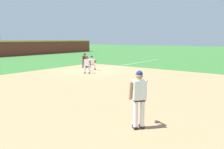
{
  "coord_description": "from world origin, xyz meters",
  "views": [
    {
      "loc": [
        -14.43,
        -13.03,
        2.79
      ],
      "look_at": [
        -6.07,
        -6.89,
        1.12
      ],
      "focal_mm": 35.0,
      "sensor_mm": 36.0,
      "label": 1
    }
  ],
  "objects_px": {
    "first_base_bag": "(90,70)",
    "umpire": "(85,60)",
    "first_baseman": "(92,62)",
    "baserunner": "(87,64)",
    "baseball": "(97,77)",
    "pitcher": "(139,96)"
  },
  "relations": [
    {
      "from": "pitcher",
      "to": "baserunner",
      "type": "distance_m",
      "value": 11.71
    },
    {
      "from": "first_base_bag",
      "to": "baserunner",
      "type": "bearing_deg",
      "value": -148.09
    },
    {
      "from": "pitcher",
      "to": "first_baseman",
      "type": "distance_m",
      "value": 13.56
    },
    {
      "from": "baserunner",
      "to": "baseball",
      "type": "bearing_deg",
      "value": -117.21
    },
    {
      "from": "umpire",
      "to": "first_baseman",
      "type": "bearing_deg",
      "value": -115.16
    },
    {
      "from": "pitcher",
      "to": "umpire",
      "type": "distance_m",
      "value": 15.29
    },
    {
      "from": "baseball",
      "to": "baserunner",
      "type": "distance_m",
      "value": 2.32
    },
    {
      "from": "baseball",
      "to": "first_baseman",
      "type": "xyz_separation_m",
      "value": [
        2.72,
        2.91,
        0.69
      ]
    },
    {
      "from": "first_base_bag",
      "to": "umpire",
      "type": "bearing_deg",
      "value": 55.4
    },
    {
      "from": "first_base_bag",
      "to": "umpire",
      "type": "xyz_separation_m",
      "value": [
        1.26,
        1.83,
        0.75
      ]
    },
    {
      "from": "first_base_bag",
      "to": "pitcher",
      "type": "xyz_separation_m",
      "value": [
        -8.63,
        -9.82,
        1.01
      ]
    },
    {
      "from": "pitcher",
      "to": "first_baseman",
      "type": "height_order",
      "value": "pitcher"
    },
    {
      "from": "first_base_bag",
      "to": "baserunner",
      "type": "height_order",
      "value": "baserunner"
    },
    {
      "from": "baserunner",
      "to": "pitcher",
      "type": "bearing_deg",
      "value": -129.28
    },
    {
      "from": "first_baseman",
      "to": "baserunner",
      "type": "relative_size",
      "value": 0.92
    },
    {
      "from": "baserunner",
      "to": "umpire",
      "type": "height_order",
      "value": "same"
    },
    {
      "from": "first_base_bag",
      "to": "first_baseman",
      "type": "distance_m",
      "value": 0.87
    },
    {
      "from": "first_baseman",
      "to": "first_base_bag",
      "type": "bearing_deg",
      "value": -157.97
    },
    {
      "from": "first_base_bag",
      "to": "first_baseman",
      "type": "xyz_separation_m",
      "value": [
        0.5,
        0.2,
        0.69
      ]
    },
    {
      "from": "pitcher",
      "to": "baserunner",
      "type": "height_order",
      "value": "pitcher"
    },
    {
      "from": "first_base_bag",
      "to": "first_baseman",
      "type": "relative_size",
      "value": 0.28
    },
    {
      "from": "baseball",
      "to": "first_baseman",
      "type": "height_order",
      "value": "first_baseman"
    }
  ]
}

